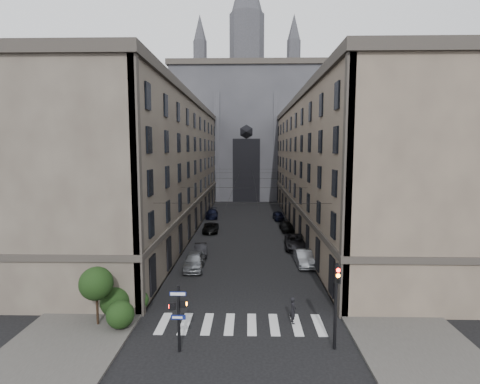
# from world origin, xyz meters

# --- Properties ---
(ground) EXTENTS (260.00, 260.00, 0.00)m
(ground) POSITION_xyz_m (0.00, 0.00, 0.00)
(ground) COLOR black
(ground) RESTS_ON ground
(sidewalk_left) EXTENTS (7.00, 80.00, 0.15)m
(sidewalk_left) POSITION_xyz_m (-10.50, 36.00, 0.07)
(sidewalk_left) COLOR #383533
(sidewalk_left) RESTS_ON ground
(sidewalk_right) EXTENTS (7.00, 80.00, 0.15)m
(sidewalk_right) POSITION_xyz_m (10.50, 36.00, 0.07)
(sidewalk_right) COLOR #383533
(sidewalk_right) RESTS_ON ground
(zebra_crossing) EXTENTS (11.00, 3.20, 0.01)m
(zebra_crossing) POSITION_xyz_m (0.00, 5.00, 0.01)
(zebra_crossing) COLOR beige
(zebra_crossing) RESTS_ON ground
(building_left) EXTENTS (13.60, 60.60, 18.85)m
(building_left) POSITION_xyz_m (-13.44, 36.00, 9.34)
(building_left) COLOR #4A4139
(building_left) RESTS_ON ground
(building_right) EXTENTS (13.60, 60.60, 18.85)m
(building_right) POSITION_xyz_m (13.44, 36.00, 9.34)
(building_right) COLOR brown
(building_right) RESTS_ON ground
(gothic_tower) EXTENTS (35.00, 23.00, 58.00)m
(gothic_tower) POSITION_xyz_m (0.00, 74.96, 17.80)
(gothic_tower) COLOR #2D2D33
(gothic_tower) RESTS_ON ground
(pedestrian_signal_left) EXTENTS (1.02, 0.38, 4.00)m
(pedestrian_signal_left) POSITION_xyz_m (-3.51, 1.50, 2.32)
(pedestrian_signal_left) COLOR black
(pedestrian_signal_left) RESTS_ON ground
(traffic_light_right) EXTENTS (0.34, 0.50, 5.20)m
(traffic_light_right) POSITION_xyz_m (5.60, 1.92, 3.29)
(traffic_light_right) COLOR black
(traffic_light_right) RESTS_ON ground
(shrub_cluster) EXTENTS (3.90, 4.40, 3.90)m
(shrub_cluster) POSITION_xyz_m (-8.72, 5.01, 1.80)
(shrub_cluster) COLOR black
(shrub_cluster) RESTS_ON sidewalk_left
(tram_wires) EXTENTS (14.00, 60.00, 0.43)m
(tram_wires) POSITION_xyz_m (0.00, 35.63, 7.25)
(tram_wires) COLOR black
(tram_wires) RESTS_ON ground
(car_left_near) EXTENTS (2.16, 4.91, 1.64)m
(car_left_near) POSITION_xyz_m (-4.82, 16.56, 0.82)
(car_left_near) COLOR gray
(car_left_near) RESTS_ON ground
(car_left_midnear) EXTENTS (1.80, 4.04, 1.29)m
(car_left_midnear) POSITION_xyz_m (-4.78, 21.16, 0.64)
(car_left_midnear) COLOR black
(car_left_midnear) RESTS_ON ground
(car_left_midfar) EXTENTS (2.31, 4.71, 1.29)m
(car_left_midfar) POSITION_xyz_m (-4.86, 32.82, 0.64)
(car_left_midfar) COLOR black
(car_left_midfar) RESTS_ON ground
(car_left_far) EXTENTS (2.33, 5.09, 1.44)m
(car_left_far) POSITION_xyz_m (-5.76, 44.01, 0.72)
(car_left_far) COLOR black
(car_left_far) RESTS_ON ground
(car_right_near) EXTENTS (1.73, 4.67, 1.52)m
(car_right_near) POSITION_xyz_m (6.15, 17.97, 0.76)
(car_right_near) COLOR gray
(car_right_near) RESTS_ON ground
(car_right_midnear) EXTENTS (3.06, 5.98, 1.62)m
(car_right_midnear) POSITION_xyz_m (6.20, 24.42, 0.81)
(car_right_midnear) COLOR black
(car_right_midnear) RESTS_ON ground
(car_right_midfar) EXTENTS (2.05, 4.53, 1.29)m
(car_right_midfar) POSITION_xyz_m (6.04, 34.01, 0.64)
(car_right_midfar) COLOR black
(car_right_midfar) RESTS_ON ground
(car_right_far) EXTENTS (1.95, 4.27, 1.42)m
(car_right_far) POSITION_xyz_m (5.50, 42.29, 0.71)
(car_right_far) COLOR black
(car_right_far) RESTS_ON ground
(pedestrian) EXTENTS (0.55, 0.73, 1.83)m
(pedestrian) POSITION_xyz_m (3.53, 5.25, 0.91)
(pedestrian) COLOR black
(pedestrian) RESTS_ON ground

